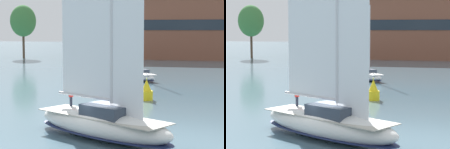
# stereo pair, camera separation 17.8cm
# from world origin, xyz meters

# --- Properties ---
(ground_plane) EXTENTS (400.00, 400.00, 0.00)m
(ground_plane) POSITION_xyz_m (0.00, 0.00, 0.00)
(ground_plane) COLOR slate
(waterfront_building) EXTENTS (34.63, 17.57, 15.45)m
(waterfront_building) POSITION_xyz_m (-0.55, 81.36, 7.76)
(waterfront_building) COLOR brown
(waterfront_building) RESTS_ON ground
(tree_shore_center) EXTENTS (6.33, 6.33, 13.03)m
(tree_shore_center) POSITION_xyz_m (-39.17, 72.44, 9.12)
(tree_shore_center) COLOR #4C3828
(tree_shore_center) RESTS_ON ground
(sailboat_main) EXTENTS (11.63, 8.41, 15.82)m
(sailboat_main) POSITION_xyz_m (0.02, -0.01, 1.22)
(sailboat_main) COLOR white
(sailboat_main) RESTS_ON ground
(sailboat_moored_outer_mooring) EXTENTS (6.21, 7.46, 10.53)m
(sailboat_moored_outer_mooring) POSITION_xyz_m (-3.11, 33.17, 0.72)
(sailboat_moored_outer_mooring) COLOR silver
(sailboat_moored_outer_mooring) RESTS_ON ground
(channel_buoy) EXTENTS (1.29, 1.29, 2.31)m
(channel_buoy) POSITION_xyz_m (0.47, 16.21, 0.92)
(channel_buoy) COLOR yellow
(channel_buoy) RESTS_ON ground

